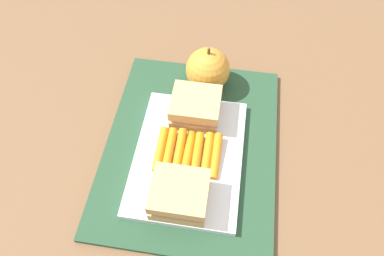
{
  "coord_description": "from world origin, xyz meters",
  "views": [
    {
      "loc": [
        -0.29,
        -0.05,
        0.51
      ],
      "look_at": [
        0.01,
        0.0,
        0.04
      ],
      "focal_mm": 32.47,
      "sensor_mm": 36.0,
      "label": 1
    }
  ],
  "objects_px": {
    "food_tray": "(188,156)",
    "sandwich_half_left": "(180,195)",
    "apple": "(208,70)",
    "sandwich_half_right": "(196,107)",
    "carrot_sticks_bundle": "(188,152)"
  },
  "relations": [
    {
      "from": "sandwich_half_left",
      "to": "apple",
      "type": "distance_m",
      "value": 0.24
    },
    {
      "from": "sandwich_half_left",
      "to": "carrot_sticks_bundle",
      "type": "bearing_deg",
      "value": 0.15
    },
    {
      "from": "food_tray",
      "to": "carrot_sticks_bundle",
      "type": "distance_m",
      "value": 0.01
    },
    {
      "from": "sandwich_half_left",
      "to": "carrot_sticks_bundle",
      "type": "height_order",
      "value": "sandwich_half_left"
    },
    {
      "from": "carrot_sticks_bundle",
      "to": "apple",
      "type": "xyz_separation_m",
      "value": [
        0.16,
        -0.01,
        0.02
      ]
    },
    {
      "from": "carrot_sticks_bundle",
      "to": "apple",
      "type": "bearing_deg",
      "value": -3.54
    },
    {
      "from": "sandwich_half_right",
      "to": "apple",
      "type": "height_order",
      "value": "apple"
    },
    {
      "from": "sandwich_half_left",
      "to": "sandwich_half_right",
      "type": "xyz_separation_m",
      "value": [
        0.16,
        0.0,
        0.0
      ]
    },
    {
      "from": "sandwich_half_left",
      "to": "apple",
      "type": "bearing_deg",
      "value": -2.34
    },
    {
      "from": "food_tray",
      "to": "sandwich_half_left",
      "type": "xyz_separation_m",
      "value": [
        -0.08,
        0.0,
        0.03
      ]
    },
    {
      "from": "sandwich_half_left",
      "to": "apple",
      "type": "xyz_separation_m",
      "value": [
        0.24,
        -0.01,
        0.01
      ]
    },
    {
      "from": "sandwich_half_left",
      "to": "sandwich_half_right",
      "type": "distance_m",
      "value": 0.16
    },
    {
      "from": "sandwich_half_left",
      "to": "sandwich_half_right",
      "type": "bearing_deg",
      "value": 0.0
    },
    {
      "from": "sandwich_half_left",
      "to": "food_tray",
      "type": "bearing_deg",
      "value": 0.0
    },
    {
      "from": "food_tray",
      "to": "sandwich_half_left",
      "type": "distance_m",
      "value": 0.08
    }
  ]
}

